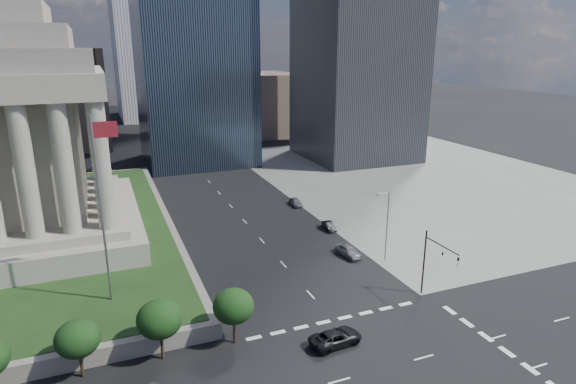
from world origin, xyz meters
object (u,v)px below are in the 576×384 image
flagpole (102,201)px  traffic_signal_ne (435,259)px  parked_sedan_near (348,251)px  parked_sedan_mid (329,226)px  pickup_truck (336,338)px  parked_sedan_far (296,202)px  street_lamp_north (386,222)px

flagpole → traffic_signal_ne: (34.33, -10.30, -7.86)m
traffic_signal_ne → parked_sedan_near: size_ratio=1.73×
parked_sedan_near → parked_sedan_mid: size_ratio=1.23×
pickup_truck → parked_sedan_near: size_ratio=1.17×
traffic_signal_ne → parked_sedan_mid: size_ratio=2.12×
parked_sedan_far → traffic_signal_ne: bearing=-83.5°
parked_sedan_mid → traffic_signal_ne: bearing=-82.1°
pickup_truck → parked_sedan_far: bearing=-23.8°
flagpole → street_lamp_north: bearing=1.6°
pickup_truck → flagpole: bearing=48.7°
traffic_signal_ne → parked_sedan_near: 15.39m
parked_sedan_near → parked_sedan_far: 23.75m
flagpole → street_lamp_north: size_ratio=2.00×
traffic_signal_ne → parked_sedan_far: size_ratio=1.97×
flagpole → parked_sedan_near: flagpole is taller
traffic_signal_ne → street_lamp_north: (0.83, 11.30, 0.41)m
parked_sedan_mid → parked_sedan_far: bearing=96.3°
pickup_truck → parked_sedan_near: parked_sedan_near is taller
traffic_signal_ne → parked_sedan_far: (-1.18, 38.10, -4.56)m
flagpole → parked_sedan_near: (31.31, 4.11, -12.33)m
traffic_signal_ne → pickup_truck: bearing=-165.5°
flagpole → pickup_truck: (20.04, -14.00, -12.36)m
street_lamp_north → pickup_truck: 21.86m
parked_sedan_far → parked_sedan_mid: bearing=-84.5°
traffic_signal_ne → street_lamp_north: bearing=85.8°
pickup_truck → parked_sedan_far: pickup_truck is taller
pickup_truck → parked_sedan_near: bearing=-38.3°
parked_sedan_near → parked_sedan_far: parked_sedan_near is taller
parked_sedan_mid → parked_sedan_far: (-0.18, 13.47, 0.07)m
street_lamp_north → pickup_truck: street_lamp_north is taller
street_lamp_north → pickup_truck: bearing=-135.2°
parked_sedan_near → parked_sedan_far: (1.85, 23.68, -0.10)m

